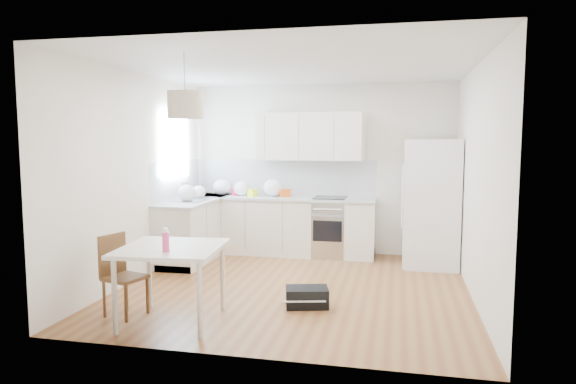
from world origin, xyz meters
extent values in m
plane|color=brown|center=(0.00, 0.00, 0.00)|extent=(4.20, 4.20, 0.00)
plane|color=white|center=(0.00, 0.00, 2.70)|extent=(4.20, 4.20, 0.00)
plane|color=white|center=(0.00, 2.10, 1.35)|extent=(4.20, 0.00, 4.20)
plane|color=white|center=(-2.10, 0.00, 1.35)|extent=(0.00, 4.20, 4.20)
plane|color=white|center=(2.10, 0.00, 1.35)|extent=(0.00, 4.20, 4.20)
cube|color=#BFE0F9|center=(-2.09, 1.15, 1.75)|extent=(0.02, 1.00, 1.00)
cube|color=silver|center=(-0.60, 1.80, 0.44)|extent=(3.00, 0.60, 0.88)
cube|color=silver|center=(-1.80, 1.20, 0.44)|extent=(0.60, 1.80, 0.88)
cube|color=#B5B8BA|center=(-0.60, 1.80, 0.90)|extent=(3.02, 0.64, 0.04)
cube|color=#B5B8BA|center=(-1.80, 1.20, 0.90)|extent=(0.64, 1.82, 0.04)
cube|color=white|center=(-0.60, 2.09, 1.21)|extent=(3.00, 0.01, 0.58)
cube|color=white|center=(-2.09, 1.20, 1.21)|extent=(0.01, 1.80, 0.58)
cube|color=silver|center=(-0.15, 1.94, 1.88)|extent=(1.70, 0.32, 0.75)
cube|color=beige|center=(-0.97, -1.43, 0.75)|extent=(1.06, 1.06, 0.04)
cylinder|color=silver|center=(-1.34, -1.88, 0.37)|extent=(0.05, 0.05, 0.73)
cylinder|color=silver|center=(-0.52, -1.81, 0.37)|extent=(0.05, 0.05, 0.73)
cylinder|color=silver|center=(-1.41, -1.06, 0.37)|extent=(0.05, 0.05, 0.73)
cylinder|color=silver|center=(-0.59, -0.99, 0.37)|extent=(0.05, 0.05, 0.73)
cylinder|color=#E23E80|center=(-0.92, -1.66, 0.89)|extent=(0.08, 0.08, 0.23)
cube|color=black|center=(0.28, -0.69, 0.11)|extent=(0.52, 0.40, 0.21)
cylinder|color=beige|center=(-0.86, -1.27, 2.18)|extent=(0.35, 0.35, 0.27)
ellipsoid|color=white|center=(-1.60, 1.86, 1.05)|extent=(0.29, 0.24, 0.26)
ellipsoid|color=white|center=(-1.24, 1.82, 1.04)|extent=(0.26, 0.22, 0.24)
ellipsoid|color=white|center=(-0.73, 1.83, 1.06)|extent=(0.31, 0.26, 0.28)
ellipsoid|color=white|center=(-1.80, 1.36, 1.02)|extent=(0.22, 0.19, 0.20)
ellipsoid|color=white|center=(-1.83, 0.98, 1.04)|extent=(0.27, 0.23, 0.24)
cube|color=#CB4E12|center=(-0.54, 1.83, 0.98)|extent=(0.21, 0.18, 0.12)
cube|color=yellow|center=(-1.05, 1.76, 0.98)|extent=(0.20, 0.19, 0.12)
cube|color=#E31C42|center=(-1.34, 1.87, 0.98)|extent=(0.20, 0.18, 0.11)
camera|label=1|loc=(1.24, -6.10, 1.85)|focal=32.00mm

